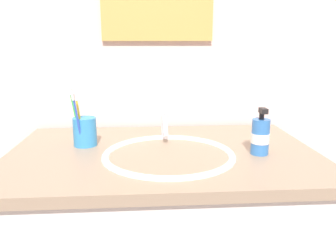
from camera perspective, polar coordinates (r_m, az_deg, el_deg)
name	(u,v)px	position (r m, az deg, el deg)	size (l,w,h in m)	color
tiled_wall_back	(157,47)	(1.46, -1.81, 13.16)	(2.22, 0.04, 2.40)	beige
sink_basin	(169,166)	(1.11, 0.11, -6.65)	(0.43, 0.43, 0.10)	white
faucet	(165,126)	(1.27, -0.55, 0.05)	(0.02, 0.14, 0.10)	silver
toothbrush_cup	(85,132)	(1.22, -13.75, -0.92)	(0.08, 0.08, 0.10)	#338CCC
toothbrush_blue	(77,117)	(1.16, -15.00, 1.47)	(0.02, 0.06, 0.19)	blue
toothbrush_green	(75,113)	(1.22, -15.35, 2.17)	(0.04, 0.01, 0.20)	green
toothbrush_yellow	(79,116)	(1.19, -14.65, 1.61)	(0.03, 0.03, 0.18)	yellow
soap_dispenser	(260,136)	(1.13, 15.22, -1.67)	(0.06, 0.06, 0.15)	#3372BF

